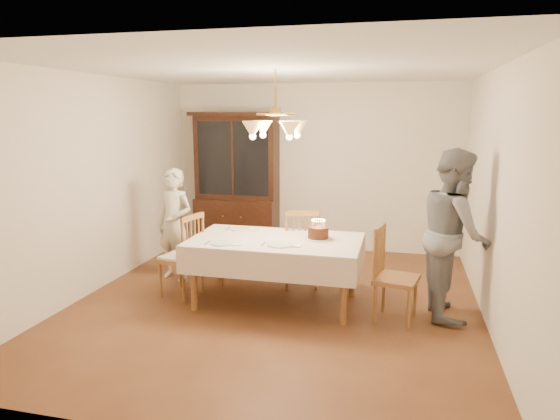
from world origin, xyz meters
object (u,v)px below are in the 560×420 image
(dining_table, at_px, (276,245))
(birthday_cake, at_px, (318,233))
(china_hutch, at_px, (237,183))
(elderly_woman, at_px, (175,224))
(chair_far_side, at_px, (301,252))

(dining_table, bearing_deg, birthday_cake, 12.65)
(dining_table, distance_m, china_hutch, 2.59)
(elderly_woman, bearing_deg, chair_far_side, 16.23)
(china_hutch, height_order, elderly_woman, china_hutch)
(elderly_woman, height_order, birthday_cake, elderly_woman)
(china_hutch, xyz_separation_m, chair_far_side, (1.38, -1.62, -0.60))
(china_hutch, relative_size, birthday_cake, 7.20)
(chair_far_side, xyz_separation_m, birthday_cake, (0.30, -0.53, 0.38))
(chair_far_side, relative_size, elderly_woman, 0.69)
(dining_table, relative_size, elderly_woman, 1.31)
(dining_table, bearing_deg, china_hutch, 118.35)
(dining_table, height_order, china_hutch, china_hutch)
(china_hutch, bearing_deg, chair_far_side, -49.65)
(birthday_cake, bearing_deg, dining_table, -167.35)
(dining_table, height_order, birthday_cake, birthday_cake)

